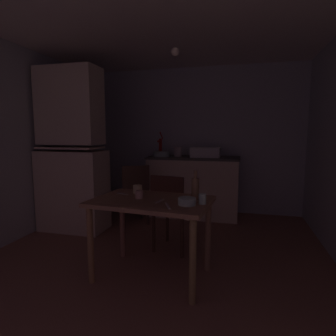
# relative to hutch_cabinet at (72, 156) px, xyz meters

# --- Properties ---
(ground_plane) EXTENTS (4.61, 4.61, 0.00)m
(ground_plane) POSITION_rel_hutch_cabinet_xyz_m (1.35, -0.44, -1.01)
(ground_plane) COLOR #926551
(wall_back) EXTENTS (3.71, 0.10, 2.37)m
(wall_back) POSITION_rel_hutch_cabinet_xyz_m (1.35, 1.42, 0.18)
(wall_back) COLOR silver
(wall_back) RESTS_ON ground
(wall_left) EXTENTS (0.10, 3.71, 2.37)m
(wall_left) POSITION_rel_hutch_cabinet_xyz_m (-0.51, -0.44, 0.18)
(wall_left) COLOR silver
(wall_left) RESTS_ON ground
(ceiling_slab) EXTENTS (3.71, 3.71, 0.10)m
(ceiling_slab) POSITION_rel_hutch_cabinet_xyz_m (1.35, -0.44, 1.41)
(ceiling_slab) COLOR silver
(hutch_cabinet) EXTENTS (0.88, 0.47, 2.15)m
(hutch_cabinet) POSITION_rel_hutch_cabinet_xyz_m (0.00, 0.00, 0.00)
(hutch_cabinet) COLOR beige
(hutch_cabinet) RESTS_ON ground
(counter_cabinet) EXTENTS (1.41, 0.64, 0.94)m
(counter_cabinet) POSITION_rel_hutch_cabinet_xyz_m (1.47, 1.05, -0.54)
(counter_cabinet) COLOR beige
(counter_cabinet) RESTS_ON ground
(sink_basin) EXTENTS (0.44, 0.34, 0.15)m
(sink_basin) POSITION_rel_hutch_cabinet_xyz_m (1.66, 1.05, 0.01)
(sink_basin) COLOR white
(sink_basin) RESTS_ON counter_cabinet
(hand_pump) EXTENTS (0.05, 0.27, 0.39)m
(hand_pump) POSITION_rel_hutch_cabinet_xyz_m (0.91, 1.10, 0.10)
(hand_pump) COLOR #B21E19
(hand_pump) RESTS_ON counter_cabinet
(mixing_bowl_counter) EXTENTS (0.27, 0.27, 0.08)m
(mixing_bowl_counter) POSITION_rel_hutch_cabinet_xyz_m (0.96, 1.00, -0.03)
(mixing_bowl_counter) COLOR #ADD1C1
(mixing_bowl_counter) RESTS_ON counter_cabinet
(stoneware_crock) EXTENTS (0.13, 0.13, 0.15)m
(stoneware_crock) POSITION_rel_hutch_cabinet_xyz_m (1.22, 1.05, 0.01)
(stoneware_crock) COLOR beige
(stoneware_crock) RESTS_ON counter_cabinet
(dining_table) EXTENTS (1.10, 0.78, 0.72)m
(dining_table) POSITION_rel_hutch_cabinet_xyz_m (1.42, -0.96, -0.39)
(dining_table) COLOR #91694C
(dining_table) RESTS_ON ground
(chair_far_side) EXTENTS (0.47, 0.47, 0.87)m
(chair_far_side) POSITION_rel_hutch_cabinet_xyz_m (1.47, -0.38, -0.54)
(chair_far_side) COLOR #4A3021
(chair_far_side) RESTS_ON ground
(chair_by_counter) EXTENTS (0.55, 0.55, 0.86)m
(chair_by_counter) POSITION_rel_hutch_cabinet_xyz_m (0.72, 0.40, -0.54)
(chair_by_counter) COLOR #4B3228
(chair_by_counter) RESTS_ON ground
(serving_bowl_wide) EXTENTS (0.15, 0.15, 0.06)m
(serving_bowl_wide) POSITION_rel_hutch_cabinet_xyz_m (1.76, -1.06, -0.25)
(serving_bowl_wide) COLOR #ADD1C1
(serving_bowl_wide) RESTS_ON dining_table
(mug_tall) EXTENTS (0.09, 0.09, 0.08)m
(mug_tall) POSITION_rel_hutch_cabinet_xyz_m (1.21, -0.76, -0.24)
(mug_tall) COLOR beige
(mug_tall) RESTS_ON dining_table
(teacup_mint) EXTENTS (0.06, 0.06, 0.09)m
(teacup_mint) POSITION_rel_hutch_cabinet_xyz_m (1.88, -1.00, -0.24)
(teacup_mint) COLOR #ADD1C1
(teacup_mint) RESTS_ON dining_table
(teacup_cream) EXTENTS (0.07, 0.07, 0.07)m
(teacup_cream) POSITION_rel_hutch_cabinet_xyz_m (1.30, -0.94, -0.25)
(teacup_cream) COLOR tan
(teacup_cream) RESTS_ON dining_table
(glass_bottle) EXTENTS (0.07, 0.07, 0.26)m
(glass_bottle) POSITION_rel_hutch_cabinet_xyz_m (1.80, -0.86, -0.18)
(glass_bottle) COLOR olive
(glass_bottle) RESTS_ON dining_table
(table_knife) EXTENTS (0.09, 0.20, 0.00)m
(table_knife) POSITION_rel_hutch_cabinet_xyz_m (1.62, -1.14, -0.28)
(table_knife) COLOR silver
(table_knife) RESTS_ON dining_table
(teaspoon_near_bowl) EXTENTS (0.13, 0.06, 0.00)m
(teaspoon_near_bowl) POSITION_rel_hutch_cabinet_xyz_m (1.08, -0.82, -0.28)
(teaspoon_near_bowl) COLOR beige
(teaspoon_near_bowl) RESTS_ON dining_table
(teaspoon_by_cup) EXTENTS (0.05, 0.14, 0.00)m
(teaspoon_by_cup) POSITION_rel_hutch_cabinet_xyz_m (1.51, -1.00, -0.28)
(teaspoon_by_cup) COLOR beige
(teaspoon_by_cup) RESTS_ON dining_table
(pendant_bulb) EXTENTS (0.08, 0.08, 0.08)m
(pendant_bulb) POSITION_rel_hutch_cabinet_xyz_m (1.55, -0.58, 1.08)
(pendant_bulb) COLOR #F9EFCC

